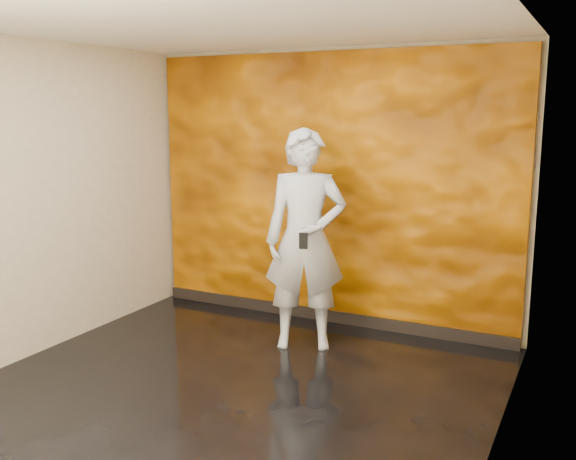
# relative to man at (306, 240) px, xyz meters

# --- Properties ---
(room) EXTENTS (4.02, 4.02, 2.81)m
(room) POSITION_rel_man_xyz_m (-0.11, -1.18, 0.39)
(room) COLOR black
(room) RESTS_ON ground
(feature_wall) EXTENTS (3.90, 0.06, 2.75)m
(feature_wall) POSITION_rel_man_xyz_m (-0.11, 0.78, 0.37)
(feature_wall) COLOR orange
(feature_wall) RESTS_ON ground
(baseboard) EXTENTS (3.90, 0.04, 0.12)m
(baseboard) POSITION_rel_man_xyz_m (-0.11, 0.74, -0.95)
(baseboard) COLOR black
(baseboard) RESTS_ON ground
(man) EXTENTS (0.87, 0.74, 2.03)m
(man) POSITION_rel_man_xyz_m (0.00, 0.00, 0.00)
(man) COLOR #9FA6AF
(man) RESTS_ON ground
(phone) EXTENTS (0.08, 0.04, 0.14)m
(phone) POSITION_rel_man_xyz_m (0.12, -0.29, 0.05)
(phone) COLOR black
(phone) RESTS_ON man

